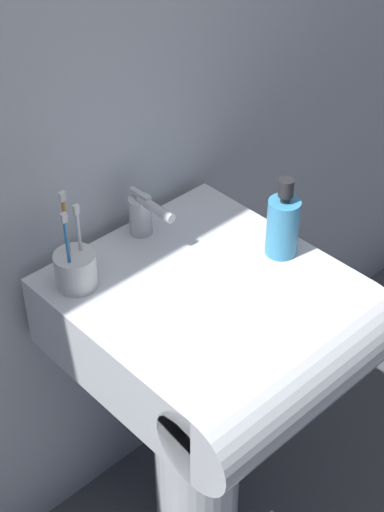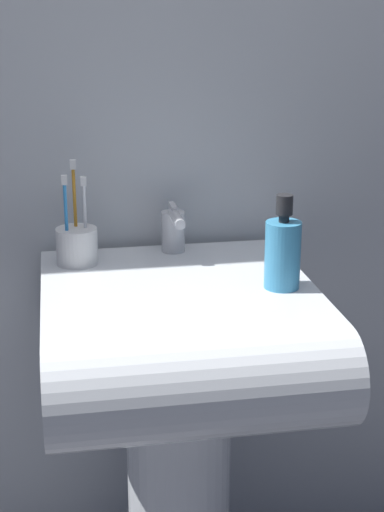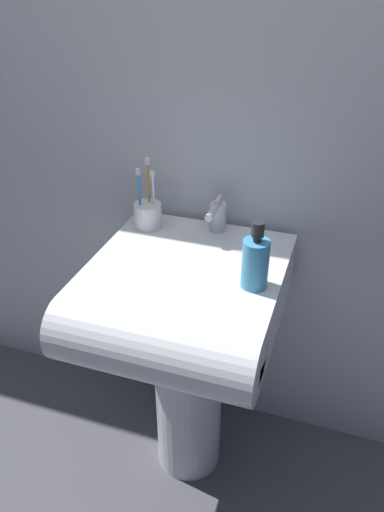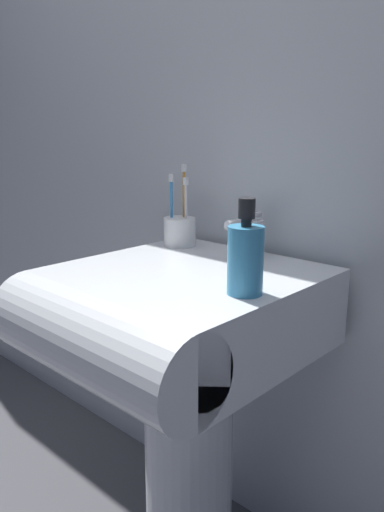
{
  "view_description": "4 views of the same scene",
  "coord_description": "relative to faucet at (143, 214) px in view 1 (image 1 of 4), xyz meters",
  "views": [
    {
      "loc": [
        -0.85,
        -0.89,
        1.87
      ],
      "look_at": [
        -0.02,
        -0.0,
        0.91
      ],
      "focal_mm": 55.0,
      "sensor_mm": 36.0,
      "label": 1
    },
    {
      "loc": [
        -0.22,
        -1.42,
        1.36
      ],
      "look_at": [
        0.03,
        0.02,
        0.87
      ],
      "focal_mm": 55.0,
      "sensor_mm": 36.0,
      "label": 2
    },
    {
      "loc": [
        0.38,
        -1.11,
        1.56
      ],
      "look_at": [
        0.01,
        -0.01,
        0.85
      ],
      "focal_mm": 35.0,
      "sensor_mm": 36.0,
      "label": 3
    },
    {
      "loc": [
        0.75,
        -0.79,
        1.13
      ],
      "look_at": [
        0.03,
        -0.02,
        0.87
      ],
      "focal_mm": 35.0,
      "sensor_mm": 36.0,
      "label": 4
    }
  ],
  "objects": [
    {
      "name": "soap_bottle",
      "position": [
        0.17,
        -0.25,
        0.02
      ],
      "size": [
        0.07,
        0.07,
        0.18
      ],
      "color": "#3F99CC",
      "rests_on": "sink_basin"
    },
    {
      "name": "sink_basin",
      "position": [
        -0.02,
        -0.27,
        -0.14
      ],
      "size": [
        0.53,
        0.6,
        0.18
      ],
      "color": "white",
      "rests_on": "sink_pedestal"
    },
    {
      "name": "faucet",
      "position": [
        0.0,
        0.0,
        0.0
      ],
      "size": [
        0.05,
        0.13,
        0.11
      ],
      "color": "silver",
      "rests_on": "sink_basin"
    },
    {
      "name": "wall_back",
      "position": [
        -0.02,
        0.1,
        0.32
      ],
      "size": [
        5.0,
        0.05,
        2.4
      ],
      "primitive_type": "cube",
      "color": "silver",
      "rests_on": "ground"
    },
    {
      "name": "ground_plane",
      "position": [
        -0.02,
        -0.2,
        -0.88
      ],
      "size": [
        6.0,
        6.0,
        0.0
      ],
      "primitive_type": "plane",
      "color": "#4C4C51",
      "rests_on": "ground"
    },
    {
      "name": "sink_pedestal",
      "position": [
        -0.02,
        -0.2,
        -0.56
      ],
      "size": [
        0.22,
        0.22,
        0.65
      ],
      "primitive_type": "cylinder",
      "color": "white",
      "rests_on": "ground"
    },
    {
      "name": "toothbrush_cup",
      "position": [
        -0.21,
        -0.04,
        -0.01
      ],
      "size": [
        0.09,
        0.09,
        0.22
      ],
      "color": "white",
      "rests_on": "sink_basin"
    }
  ]
}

